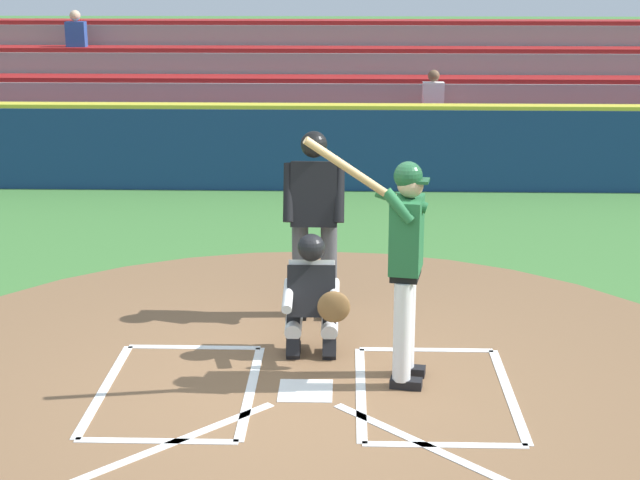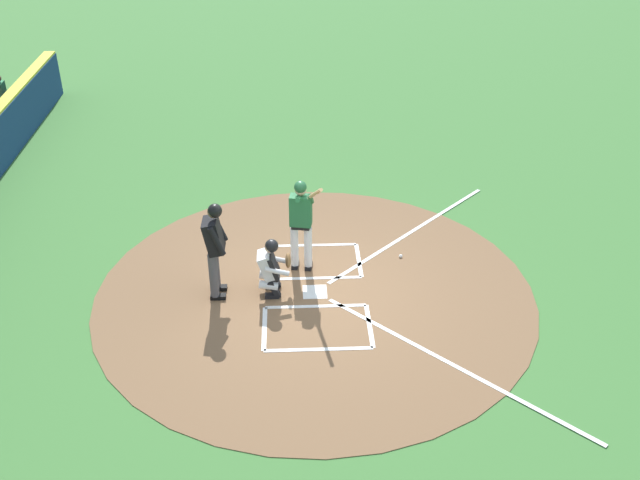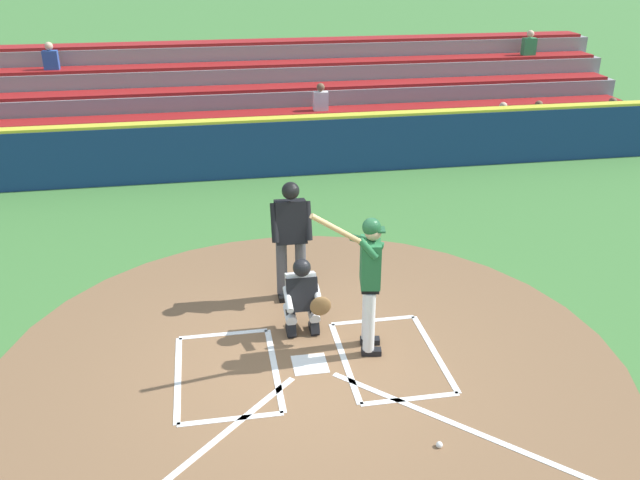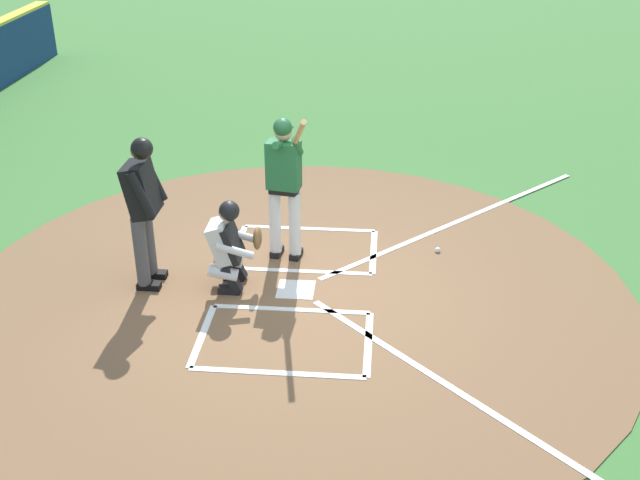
# 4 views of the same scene
# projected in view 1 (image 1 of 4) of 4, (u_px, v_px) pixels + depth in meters

# --- Properties ---
(ground_plane) EXTENTS (120.00, 120.00, 0.00)m
(ground_plane) POSITION_uv_depth(u_px,v_px,m) (306.00, 392.00, 7.90)
(ground_plane) COLOR #427A38
(dirt_circle) EXTENTS (8.00, 8.00, 0.01)m
(dirt_circle) POSITION_uv_depth(u_px,v_px,m) (306.00, 392.00, 7.90)
(dirt_circle) COLOR brown
(dirt_circle) RESTS_ON ground
(home_plate_and_chalk) EXTENTS (7.93, 4.91, 0.01)m
(home_plate_and_chalk) POSITION_uv_depth(u_px,v_px,m) (300.00, 442.00, 7.05)
(home_plate_and_chalk) COLOR white
(home_plate_and_chalk) RESTS_ON dirt_circle
(batter) EXTENTS (1.02, 0.59, 2.13)m
(batter) POSITION_uv_depth(u_px,v_px,m) (405.00, 257.00, 7.79)
(batter) COLOR white
(batter) RESTS_ON ground
(catcher) EXTENTS (0.59, 0.60, 1.13)m
(catcher) POSITION_uv_depth(u_px,v_px,m) (313.00, 293.00, 8.49)
(catcher) COLOR black
(catcher) RESTS_ON ground
(plate_umpire) EXTENTS (0.58, 0.41, 1.86)m
(plate_umpire) POSITION_uv_depth(u_px,v_px,m) (314.00, 212.00, 9.30)
(plate_umpire) COLOR #4C4C51
(plate_umpire) RESTS_ON ground
(backstop_wall) EXTENTS (22.00, 0.36, 1.31)m
(backstop_wall) POSITION_uv_depth(u_px,v_px,m) (327.00, 147.00, 14.94)
(backstop_wall) COLOR navy
(backstop_wall) RESTS_ON ground
(bleacher_stand) EXTENTS (20.00, 4.25, 2.55)m
(bleacher_stand) POSITION_uv_depth(u_px,v_px,m) (331.00, 105.00, 18.02)
(bleacher_stand) COLOR gray
(bleacher_stand) RESTS_ON ground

